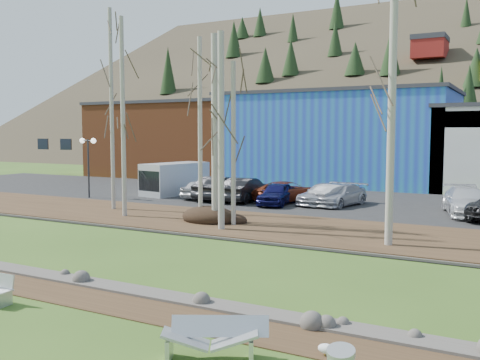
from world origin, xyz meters
The scene contains 31 objects.
ground centered at (0.00, 0.00, 0.00)m, with size 200.00×200.00×0.00m, color #34531A.
dirt_strip centered at (0.00, 2.10, 0.01)m, with size 80.00×1.80×0.03m, color #382616.
near_bank_rocks centered at (0.00, 3.10, 0.00)m, with size 80.00×0.80×0.50m, color #47423D, non-canonical shape.
river centered at (0.00, 7.20, 0.00)m, with size 80.00×8.00×0.90m, color black, non-canonical shape.
far_bank_rocks centered at (0.00, 11.30, 0.00)m, with size 80.00×0.80×0.46m, color #47423D, non-canonical shape.
far_bank centered at (0.00, 14.50, 0.07)m, with size 80.00×7.00×0.15m, color #382616.
parking_lot centered at (0.00, 25.00, 0.07)m, with size 80.00×14.00×0.14m, color black.
building_brick centered at (-24.00, 39.00, 3.91)m, with size 16.32×12.24×7.80m.
building_blue centered at (-6.00, 39.00, 4.16)m, with size 20.40×12.24×8.30m.
hillside centered at (0.00, 84.00, 17.50)m, with size 160.00×72.00×35.00m, color #342C1F, non-canonical shape.
bench_damaged centered at (3.90, 0.23, 0.45)m, with size 2.06×1.48×0.89m.
seagull centered at (5.93, 1.44, 0.18)m, with size 0.45×0.22×0.33m.
dirt_mound centered at (-4.69, 14.02, 0.44)m, with size 2.94×2.08×0.58m, color black.
birch_0 centered at (-9.65, 13.42, 5.44)m, with size 0.24×0.24×10.58m.
birch_1 centered at (-12.01, 15.19, 5.96)m, with size 0.23×0.23×11.62m.
birch_2 centered at (-4.11, 13.66, 4.77)m, with size 0.32×0.32×9.25m.
birch_3 centered at (-5.07, 13.85, 4.75)m, with size 0.22×0.22×9.21m.
birch_4 centered at (-3.06, 12.49, 4.69)m, with size 0.30×0.30×9.08m.
birch_5 centered at (-3.14, 13.81, 4.10)m, with size 0.23×0.23×7.90m.
birch_6 centered at (4.64, 12.62, 5.80)m, with size 0.31×0.31×11.31m.
street_lamp centered at (-17.25, 18.61, 3.38)m, with size 1.56×0.54×4.12m.
car_0 centered at (-10.08, 22.00, 0.79)m, with size 1.53×3.81×1.30m, color #BCBCBE.
car_1 centered at (-8.77, 22.03, 0.92)m, with size 1.65×4.73×1.56m, color black.
car_2 centered at (-4.35, 23.06, 0.81)m, with size 2.24×4.86×1.35m, color maroon.
car_3 centered at (-0.67, 22.94, 0.79)m, with size 1.83×4.49×1.30m, color #A5A6AE.
car_4 centered at (-4.24, 21.39, 0.83)m, with size 1.64×4.07×1.39m, color #0F1046.
car_5 centered at (-0.91, 23.08, 0.79)m, with size 1.38×3.95×1.30m, color #A7A7AA.
car_7 centered at (6.59, 22.52, 0.90)m, with size 2.13×5.25×1.52m, color silver.
car_8 centered at (-1.73, 22.94, 0.79)m, with size 1.83×4.49×1.30m, color #A5A6AE.
car_9 centered at (-6.78, 22.03, 0.92)m, with size 1.65×4.73×1.56m, color black.
van_grey centered at (-13.25, 22.96, 1.28)m, with size 2.94×5.49×2.28m.
Camera 1 is at (9.40, -8.83, 4.64)m, focal length 40.00 mm.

